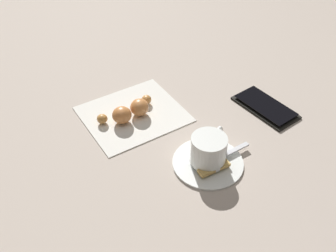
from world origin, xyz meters
The scene contains 8 objects.
ground_plane centered at (0.00, 0.00, 0.00)m, with size 1.80×1.80×0.00m, color #AD9E90.
saucer centered at (0.11, 0.02, 0.00)m, with size 0.13×0.13×0.01m, color white.
espresso_cup centered at (0.11, 0.02, 0.04)m, with size 0.06×0.09×0.05m.
teaspoon centered at (0.11, 0.02, 0.01)m, with size 0.02×0.12×0.01m.
sugar_packet centered at (0.13, 0.01, 0.01)m, with size 0.06×0.02×0.01m, color tan.
napkin centered at (-0.09, -0.01, 0.00)m, with size 0.18×0.20×0.00m, color silver.
croissant centered at (-0.09, -0.02, 0.02)m, with size 0.06×0.14×0.03m.
cell_phone centered at (0.06, 0.22, 0.01)m, with size 0.14×0.07×0.01m.
Camera 1 is at (0.46, -0.35, 0.53)m, focal length 42.61 mm.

